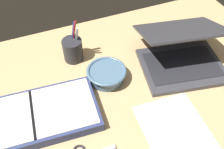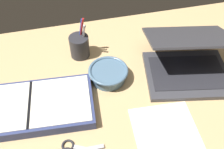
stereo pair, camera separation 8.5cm
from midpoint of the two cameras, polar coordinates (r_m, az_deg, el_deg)
desk_top at (r=86.96cm, az=5.59°, el=-7.51°), size 140.00×100.00×2.00cm
laptop at (r=97.72cm, az=19.35°, el=2.77°), size 35.98×35.71×17.44cm
bowl at (r=91.05cm, az=1.82°, el=0.06°), size 14.61×14.61×5.07cm
pen_cup at (r=99.37cm, az=-4.98°, el=6.45°), size 7.70×7.70×16.84cm
planner at (r=85.88cm, az=-15.38°, el=-7.37°), size 42.66×23.99×4.13cm
scissors at (r=77.63cm, az=-5.83°, el=-16.87°), size 13.07×7.31×0.80cm
paper_sheet_front at (r=81.71cm, az=15.95°, el=-14.57°), size 21.92×27.95×0.16cm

